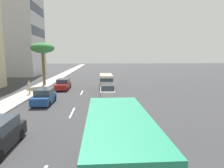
% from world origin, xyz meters
% --- Properties ---
extents(ground_plane, '(198.00, 198.00, 0.00)m').
position_xyz_m(ground_plane, '(31.50, 0.00, 0.00)').
color(ground_plane, '#38383A').
extents(sidewalk_right, '(162.00, 2.76, 0.15)m').
position_xyz_m(sidewalk_right, '(31.50, 7.31, 0.07)').
color(sidewalk_right, '#B2ADA3').
rests_on(sidewalk_right, ground_plane).
extents(lane_stripe_mid, '(3.20, 0.16, 0.01)m').
position_xyz_m(lane_stripe_mid, '(15.27, 0.00, 0.01)').
color(lane_stripe_mid, silver).
rests_on(lane_stripe_mid, ground_plane).
extents(lane_stripe_far, '(3.20, 0.16, 0.01)m').
position_xyz_m(lane_stripe_far, '(24.93, 0.00, 0.01)').
color(lane_stripe_far, silver).
rests_on(lane_stripe_far, ground_plane).
extents(minibus_lead, '(6.11, 2.41, 3.04)m').
position_xyz_m(minibus_lead, '(4.59, -3.23, 1.67)').
color(minibus_lead, silver).
rests_on(minibus_lead, ground_plane).
extents(car_third, '(4.26, 1.82, 1.59)m').
position_xyz_m(car_third, '(22.01, -3.51, 0.75)').
color(car_third, white).
rests_on(car_third, ground_plane).
extents(car_fourth, '(4.43, 1.92, 1.65)m').
position_xyz_m(car_fourth, '(27.86, 3.12, 0.78)').
color(car_fourth, '#A51E1E').
rests_on(car_fourth, ground_plane).
extents(car_fifth, '(4.01, 1.88, 1.63)m').
position_xyz_m(car_fifth, '(18.78, 3.49, 0.77)').
color(car_fifth, '#1E478C').
rests_on(car_fifth, ground_plane).
extents(van_sixth, '(5.04, 2.05, 2.26)m').
position_xyz_m(van_sixth, '(27.98, -3.56, 1.30)').
color(van_sixth, beige).
rests_on(van_sixth, ground_plane).
extents(pedestrian_near_lamp, '(0.37, 0.39, 1.83)m').
position_xyz_m(pedestrian_near_lamp, '(23.65, 6.77, 1.17)').
color(pedestrian_near_lamp, gold).
rests_on(pedestrian_near_lamp, sidewalk_right).
extents(palm_tree, '(3.96, 3.96, 7.26)m').
position_xyz_m(palm_tree, '(31.93, 7.14, 6.36)').
color(palm_tree, brown).
rests_on(palm_tree, sidewalk_right).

